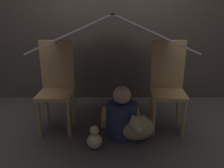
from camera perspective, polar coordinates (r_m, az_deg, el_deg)
ground_plane at (r=2.44m, az=0.01°, el=-12.82°), size 8.80×8.80×0.00m
wall_back at (r=3.23m, az=-0.11°, el=17.85°), size 7.00×0.05×2.50m
chair_left at (r=2.46m, az=-14.25°, el=0.09°), size 0.37×0.37×0.98m
chair_right at (r=2.46m, az=14.35°, el=0.13°), size 0.40×0.40×0.98m
sheet_canopy at (r=2.20m, az=0.00°, el=14.44°), size 1.21×1.46×0.28m
person_front at (r=2.31m, az=2.52°, el=-8.41°), size 0.32×0.32×0.55m
dog at (r=2.26m, az=6.35°, el=-11.05°), size 0.38×0.39×0.35m
floor_cushion at (r=2.69m, az=2.27°, el=-8.59°), size 0.47×0.37×0.10m
plush_toy at (r=2.17m, az=-4.59°, el=-14.16°), size 0.15×0.15×0.23m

